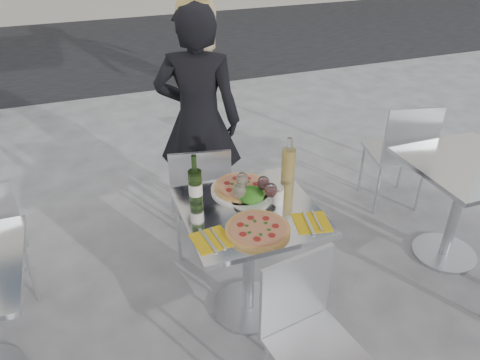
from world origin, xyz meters
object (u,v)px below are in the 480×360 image
object	(u,v)px
pizza_far	(241,188)
wineglass_red_a	(271,191)
wineglass_white_b	(242,180)
napkin_left	(212,240)
wineglass_red_b	(263,184)
main_table	(249,240)
pedestrian_b	(201,26)
wineglass_white_a	(239,191)
salad_plate	(251,196)
pizza_near	(258,230)
side_chair_rfar	(402,148)
chair_far	(200,191)
wine_bottle	(195,185)
woman_diner	(199,121)
sugar_shaker	(278,195)
napkin_right	(312,222)
carafe	(288,165)
side_table_right	(462,191)
chair_near	(307,327)

from	to	relation	value
pizza_far	wineglass_red_a	size ratio (longest dim) A/B	2.21
wineglass_white_b	napkin_left	size ratio (longest dim) A/B	0.78
pizza_far	wineglass_white_b	world-z (taller)	wineglass_white_b
wineglass_red_b	main_table	bearing A→B (deg)	-151.95
pedestrian_b	wineglass_white_a	world-z (taller)	pedestrian_b
salad_plate	pizza_near	bearing A→B (deg)	-103.86
side_chair_rfar	napkin_left	size ratio (longest dim) A/B	4.55
chair_far	wine_bottle	bearing A→B (deg)	83.57
pizza_far	wineglass_white_b	bearing A→B (deg)	-105.37
woman_diner	wineglass_white_b	bearing A→B (deg)	113.30
woman_diner	pedestrian_b	world-z (taller)	woman_diner
main_table	wineglass_white_b	size ratio (longest dim) A/B	4.76
sugar_shaker	napkin_right	distance (m)	0.25
carafe	pedestrian_b	bearing A→B (deg)	81.97
pizza_far	wineglass_red_a	distance (m)	0.26
chair_far	wineglass_white_b	bearing A→B (deg)	113.54
pizza_near	wineglass_red_b	size ratio (longest dim) A/B	2.10
side_table_right	carafe	world-z (taller)	carafe
pizza_far	carafe	distance (m)	0.30
chair_near	wineglass_white_b	world-z (taller)	wineglass_white_b
side_table_right	wineglass_white_b	world-z (taller)	wineglass_white_b
wineglass_red_a	napkin_right	xyz separation A→B (m)	(0.15, -0.20, -0.11)
woman_diner	pizza_near	size ratio (longest dim) A/B	5.01
chair_near	pizza_near	size ratio (longest dim) A/B	2.55
side_chair_rfar	carafe	bearing A→B (deg)	33.97
salad_plate	wineglass_red_a	distance (m)	0.14
wineglass_red_b	side_table_right	bearing A→B (deg)	-2.20
pizza_near	salad_plate	distance (m)	0.27
side_chair_rfar	wineglass_white_b	world-z (taller)	side_chair_rfar
wineglass_red_b	napkin_right	world-z (taller)	wineglass_red_b
side_table_right	napkin_left	xyz separation A→B (m)	(-1.77, -0.18, 0.21)
carafe	salad_plate	bearing A→B (deg)	-157.26
chair_far	pizza_near	distance (m)	0.87
pedestrian_b	napkin_left	world-z (taller)	pedestrian_b
wineglass_red_b	napkin_right	xyz separation A→B (m)	(0.16, -0.28, -0.11)
pizza_near	side_chair_rfar	bearing A→B (deg)	28.69
chair_far	wineglass_red_b	bearing A→B (deg)	120.61
salad_plate	pizza_far	bearing A→B (deg)	94.57
woman_diner	wine_bottle	bearing A→B (deg)	96.86
pizza_near	napkin_left	size ratio (longest dim) A/B	1.65
chair_near	salad_plate	size ratio (longest dim) A/B	3.83
salad_plate	pedestrian_b	bearing A→B (deg)	78.17
chair_near	pizza_far	world-z (taller)	chair_near
wineglass_red_b	salad_plate	bearing A→B (deg)	169.06
main_table	wineglass_red_b	distance (m)	0.34
chair_near	side_table_right	bearing A→B (deg)	14.45
chair_far	napkin_right	bearing A→B (deg)	124.07
wineglass_white_a	pizza_far	bearing A→B (deg)	67.09
pizza_far	chair_near	bearing A→B (deg)	-88.89
chair_far	chair_near	world-z (taller)	chair_far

